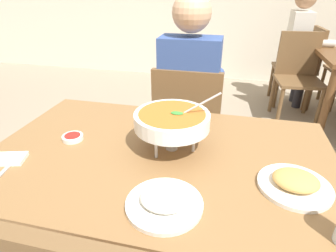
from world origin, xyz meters
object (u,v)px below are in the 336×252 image
Objects in this scene: rice_plate at (164,201)px; patron_bg_right at (301,42)px; chair_bg_corner at (298,72)px; dining_table_main at (160,174)px; appetizer_plate at (295,183)px; diner_main at (190,88)px; sauce_dish at (73,137)px; curry_bowl at (172,121)px; chair_diner_main at (188,124)px; chair_bg_right at (303,62)px.

patron_bg_right is at bearing 72.81° from rice_plate.
rice_plate is at bearing -108.77° from chair_bg_corner.
appetizer_plate reaches higher than dining_table_main.
dining_table_main is 1.06× the size of diner_main.
sauce_dish is at bearing -118.48° from diner_main.
curry_bowl is at bearing 98.68° from rice_plate.
chair_diner_main reaches higher than rice_plate.
chair_bg_corner is (0.92, 1.45, 0.00)m from chair_diner_main.
sauce_dish is (-0.40, -0.73, -0.00)m from diner_main.
chair_bg_right is 1.00× the size of chair_bg_corner.
sauce_dish is at bearing -121.55° from chair_bg_corner.
curry_bowl is 0.37× the size of chair_bg_corner.
appetizer_plate is at bearing -11.00° from dining_table_main.
dining_table_main is at bearing -113.01° from chair_bg_corner.
rice_plate is (0.05, -0.33, -0.11)m from curry_bowl.
curry_bowl is at bearing 162.00° from appetizer_plate.
sauce_dish is at bearing 176.77° from dining_table_main.
appetizer_plate is 2.67× the size of sauce_dish.
chair_bg_right is at bearing 60.17° from diner_main.
dining_table_main is 1.54× the size of chair_diner_main.
chair_bg_right is (1.45, 2.57, -0.24)m from sauce_dish.
rice_plate is at bearing -84.88° from chair_diner_main.
patron_bg_right is (0.97, 2.56, 0.11)m from dining_table_main.
diner_main reaches higher than chair_bg_right.
chair_bg_right is at bearing 60.55° from sauce_dish.
rice_plate is 2.67× the size of sauce_dish.
chair_diner_main is at bearing -90.00° from diner_main.
sauce_dish is at bearing -118.30° from patron_bg_right.
curry_bowl is at bearing -86.80° from diner_main.
chair_bg_corner is (0.88, 2.12, -0.35)m from curry_bowl.
patron_bg_right is at bearing -158.00° from chair_bg_right.
diner_main is (0.00, 0.76, 0.11)m from dining_table_main.
curry_bowl reaches higher than chair_bg_corner.
chair_bg_right reaches higher than dining_table_main.
dining_table_main is 2.74m from patron_bg_right.
patron_bg_right is (-0.09, -0.03, 0.24)m from chair_bg_right.
patron_bg_right is at bearing 69.29° from dining_table_main.
appetizer_plate is at bearing -59.96° from diner_main.
chair_bg_corner is (-0.13, -0.42, 0.00)m from chair_bg_right.
curry_bowl is 0.35m from rice_plate.
curry_bowl is 2.68m from patron_bg_right.
diner_main is at bearing 61.52° from sauce_dish.
patron_bg_right is at bearing 61.77° from diner_main.
diner_main is at bearing -118.23° from patron_bg_right.
dining_table_main is 2.80m from chair_bg_right.
curry_bowl is 0.37× the size of chair_bg_right.
diner_main reaches higher than dining_table_main.
chair_diner_main is at bearing 121.02° from appetizer_plate.
patron_bg_right reaches higher than rice_plate.
diner_main is 0.84m from sauce_dish.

